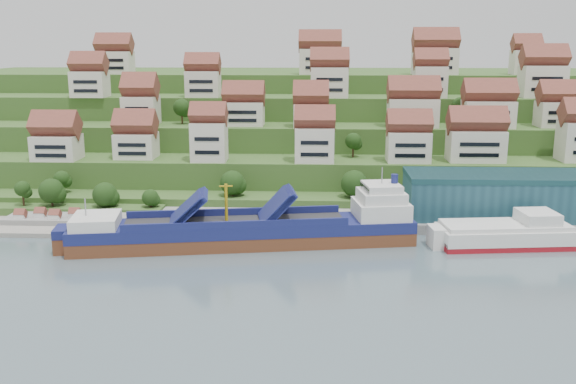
{
  "coord_description": "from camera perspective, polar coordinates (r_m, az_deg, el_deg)",
  "views": [
    {
      "loc": [
        1.14,
        -127.85,
        40.83
      ],
      "look_at": [
        -5.26,
        14.0,
        8.0
      ],
      "focal_mm": 40.0,
      "sensor_mm": 36.0,
      "label": 1
    }
  ],
  "objects": [
    {
      "name": "flagpole",
      "position": [
        142.98,
        9.33,
        -0.89
      ],
      "size": [
        1.28,
        0.16,
        8.0
      ],
      "color": "gray",
      "rests_on": "quay"
    },
    {
      "name": "ground",
      "position": [
        134.22,
        1.98,
        -4.7
      ],
      "size": [
        300.0,
        300.0,
        0.0
      ],
      "primitive_type": "plane",
      "color": "slate",
      "rests_on": "ground"
    },
    {
      "name": "second_ship",
      "position": [
        140.49,
        18.9,
        -3.6
      ],
      "size": [
        27.95,
        13.01,
        7.83
      ],
      "rotation": [
        0.0,
        0.0,
        0.11
      ],
      "color": "maroon",
      "rests_on": "ground"
    },
    {
      "name": "quay",
      "position": [
        149.47,
        9.75,
        -2.59
      ],
      "size": [
        180.0,
        14.0,
        2.2
      ],
      "primitive_type": "cube",
      "color": "gray",
      "rests_on": "ground"
    },
    {
      "name": "cargo_ship",
      "position": [
        133.52,
        -3.05,
        -3.45
      ],
      "size": [
        71.33,
        22.3,
        15.54
      ],
      "rotation": [
        0.0,
        0.0,
        0.16
      ],
      "color": "brown",
      "rests_on": "ground"
    },
    {
      "name": "hillside_village",
      "position": [
        188.58,
        5.55,
        7.82
      ],
      "size": [
        150.91,
        62.9,
        28.53
      ],
      "color": "silver",
      "rests_on": "ground"
    },
    {
      "name": "beach_huts",
      "position": [
        156.36,
        -20.55,
        -2.17
      ],
      "size": [
        14.4,
        3.7,
        2.2
      ],
      "color": "white",
      "rests_on": "pebble_beach"
    },
    {
      "name": "hillside_trees",
      "position": [
        168.96,
        -3.23,
        3.66
      ],
      "size": [
        140.33,
        62.19,
        29.41
      ],
      "color": "#214216",
      "rests_on": "ground"
    },
    {
      "name": "pebble_beach",
      "position": [
        157.11,
        -19.65,
        -2.63
      ],
      "size": [
        45.0,
        20.0,
        1.0
      ],
      "primitive_type": "cube",
      "color": "gray",
      "rests_on": "ground"
    },
    {
      "name": "hillside",
      "position": [
        233.37,
        2.29,
        5.58
      ],
      "size": [
        260.0,
        128.0,
        31.0
      ],
      "color": "#2D4C1E",
      "rests_on": "ground"
    },
    {
      "name": "warehouse",
      "position": [
        157.16,
        21.4,
        -0.25
      ],
      "size": [
        60.0,
        15.0,
        10.0
      ],
      "primitive_type": "cube",
      "color": "#204B58",
      "rests_on": "quay"
    }
  ]
}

